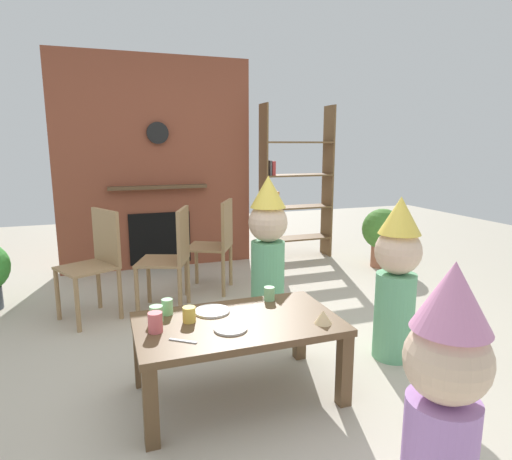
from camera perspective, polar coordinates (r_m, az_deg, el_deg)
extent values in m
plane|color=#BCB29E|center=(3.07, -0.15, -16.57)|extent=(12.00, 12.00, 0.00)
cube|color=brown|center=(5.20, -12.94, 8.36)|extent=(2.20, 0.18, 2.40)
cube|color=black|center=(5.21, -12.40, -1.05)|extent=(0.70, 0.02, 0.60)
cube|color=brown|center=(5.08, -12.63, 5.49)|extent=(1.10, 0.10, 0.04)
cylinder|color=black|center=(5.08, -12.73, 12.26)|extent=(0.24, 0.04, 0.24)
cube|color=brown|center=(5.32, 0.97, 5.99)|extent=(0.02, 0.28, 1.90)
cube|color=brown|center=(5.68, 9.35, 6.18)|extent=(0.02, 0.28, 1.90)
cube|color=brown|center=(5.59, 5.17, -1.06)|extent=(0.86, 0.28, 0.02)
cube|color=brown|center=(5.52, 5.24, 3.00)|extent=(0.86, 0.28, 0.02)
cube|color=brown|center=(5.48, 5.32, 7.15)|extent=(0.86, 0.28, 0.02)
cube|color=brown|center=(5.47, 5.39, 11.33)|extent=(0.86, 0.28, 0.02)
cube|color=#B23333|center=(5.43, 1.57, -0.31)|extent=(0.03, 0.20, 0.18)
cube|color=#3359A5|center=(5.44, 1.99, -0.19)|extent=(0.03, 0.20, 0.20)
cube|color=#3F8C4C|center=(5.45, 2.40, 0.03)|extent=(0.04, 0.20, 0.24)
cube|color=gold|center=(5.36, 1.59, 4.26)|extent=(0.03, 0.20, 0.25)
cube|color=#8C4C99|center=(5.38, 2.09, 4.00)|extent=(0.04, 0.20, 0.20)
cube|color=#D87F3F|center=(5.39, 2.52, 4.03)|extent=(0.03, 0.20, 0.20)
cube|color=#4C4C51|center=(5.33, 1.60, 8.14)|extent=(0.02, 0.20, 0.18)
cube|color=#B23333|center=(5.34, 2.01, 8.10)|extent=(0.04, 0.20, 0.17)
cube|color=brown|center=(2.51, -2.38, -12.15)|extent=(1.13, 0.67, 0.04)
cube|color=brown|center=(2.27, -13.59, -21.58)|extent=(0.07, 0.07, 0.41)
cube|color=brown|center=(2.56, 11.45, -17.46)|extent=(0.07, 0.07, 0.41)
cube|color=brown|center=(2.78, -14.91, -15.28)|extent=(0.07, 0.07, 0.41)
cube|color=brown|center=(3.02, 5.71, -12.72)|extent=(0.07, 0.07, 0.41)
cylinder|color=#8CD18C|center=(2.79, 1.75, -8.31)|extent=(0.07, 0.07, 0.09)
cylinder|color=#8CD18C|center=(2.62, -11.51, -9.80)|extent=(0.07, 0.07, 0.09)
cylinder|color=#F2CC4C|center=(2.49, -8.72, -10.85)|extent=(0.07, 0.07, 0.09)
cylinder|color=#8CD18C|center=(2.53, -12.88, -10.63)|extent=(0.07, 0.07, 0.09)
cylinder|color=#E5666B|center=(2.40, -13.02, -11.67)|extent=(0.08, 0.08, 0.11)
cylinder|color=white|center=(2.39, -3.34, -12.72)|extent=(0.18, 0.18, 0.01)
cylinder|color=white|center=(2.63, -5.75, -10.49)|extent=(0.21, 0.21, 0.01)
cone|color=#EAC68C|center=(2.47, 8.78, -11.15)|extent=(0.10, 0.10, 0.08)
cube|color=silver|center=(2.28, -9.52, -14.09)|extent=(0.13, 0.10, 0.01)
sphere|color=beige|center=(1.66, 23.71, -15.32)|extent=(0.29, 0.29, 0.29)
cone|color=pink|center=(1.58, 24.36, -7.84)|extent=(0.26, 0.26, 0.23)
cylinder|color=#66B27F|center=(3.13, 17.58, -10.63)|extent=(0.26, 0.26, 0.59)
sphere|color=beige|center=(2.99, 18.07, -2.66)|extent=(0.30, 0.30, 0.30)
cone|color=#F2D14C|center=(2.95, 18.35, 1.83)|extent=(0.27, 0.27, 0.24)
cylinder|color=#66B27F|center=(3.72, 1.54, -6.27)|extent=(0.28, 0.28, 0.63)
sphere|color=beige|center=(3.60, 1.58, 1.01)|extent=(0.33, 0.33, 0.33)
cone|color=#F2D14C|center=(3.57, 1.60, 5.03)|extent=(0.29, 0.29, 0.26)
cube|color=#9E7A51|center=(3.81, -21.23, -4.64)|extent=(0.54, 0.54, 0.02)
cube|color=#9E7A51|center=(3.84, -19.00, -0.77)|extent=(0.21, 0.37, 0.45)
cylinder|color=#9E7A51|center=(3.96, -24.50, -7.69)|extent=(0.04, 0.04, 0.43)
cylinder|color=#9E7A51|center=(3.65, -22.29, -9.11)|extent=(0.04, 0.04, 0.43)
cylinder|color=#9E7A51|center=(4.10, -19.85, -6.71)|extent=(0.04, 0.04, 0.43)
cylinder|color=#9E7A51|center=(3.80, -17.33, -7.98)|extent=(0.04, 0.04, 0.43)
cube|color=#9E7A51|center=(3.84, -12.11, -4.01)|extent=(0.52, 0.52, 0.02)
cube|color=#9E7A51|center=(3.74, -9.50, -0.60)|extent=(0.17, 0.38, 0.45)
cylinder|color=#9E7A51|center=(4.11, -13.84, -6.34)|extent=(0.04, 0.04, 0.43)
cylinder|color=#9E7A51|center=(3.78, -15.29, -7.95)|extent=(0.04, 0.04, 0.43)
cylinder|color=#9E7A51|center=(4.03, -8.87, -6.49)|extent=(0.04, 0.04, 0.43)
cylinder|color=#9E7A51|center=(3.69, -9.89, -8.17)|extent=(0.04, 0.04, 0.43)
cube|color=#9E7A51|center=(4.29, -6.19, -2.21)|extent=(0.54, 0.54, 0.02)
cube|color=#9E7A51|center=(4.21, -3.81, 0.82)|extent=(0.21, 0.37, 0.45)
cylinder|color=#9E7A51|center=(4.56, -7.78, -4.36)|extent=(0.04, 0.04, 0.43)
cylinder|color=#9E7A51|center=(4.23, -9.09, -5.64)|extent=(0.04, 0.04, 0.43)
cylinder|color=#9E7A51|center=(4.48, -3.33, -4.56)|extent=(0.04, 0.04, 0.43)
cylinder|color=#9E7A51|center=(4.14, -4.29, -5.89)|extent=(0.04, 0.04, 0.43)
cylinder|color=#9E5B42|center=(5.38, 16.02, -3.30)|extent=(0.24, 0.24, 0.25)
sphere|color=#468230|center=(5.31, 16.20, 0.14)|extent=(0.47, 0.47, 0.47)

